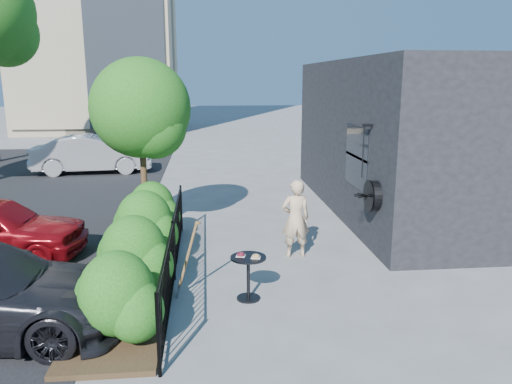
{
  "coord_description": "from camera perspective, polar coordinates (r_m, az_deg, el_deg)",
  "views": [
    {
      "loc": [
        -0.88,
        -8.48,
        3.52
      ],
      "look_at": [
        0.14,
        1.68,
        1.2
      ],
      "focal_mm": 35.0,
      "sensor_mm": 36.0,
      "label": 1
    }
  ],
  "objects": [
    {
      "name": "shovel",
      "position": [
        8.33,
        -8.0,
        -8.04
      ],
      "size": [
        0.44,
        0.17,
        1.31
      ],
      "color": "brown",
      "rests_on": "ground"
    },
    {
      "name": "planting_bed",
      "position": [
        9.26,
        -13.68,
        -9.66
      ],
      "size": [
        1.3,
        6.0,
        0.08
      ],
      "primitive_type": "cube",
      "color": "#382616",
      "rests_on": "ground"
    },
    {
      "name": "shrubs",
      "position": [
        9.12,
        -13.19,
        -5.58
      ],
      "size": [
        1.1,
        5.6,
        1.24
      ],
      "color": "#215814",
      "rests_on": "ground"
    },
    {
      "name": "woman",
      "position": [
        10.01,
        4.54,
        -3.05
      ],
      "size": [
        0.6,
        0.42,
        1.59
      ],
      "primitive_type": "imported",
      "rotation": [
        0.0,
        0.0,
        3.21
      ],
      "color": "#D5B28A",
      "rests_on": "ground"
    },
    {
      "name": "shop_building",
      "position": [
        14.54,
        20.42,
        6.0
      ],
      "size": [
        6.22,
        9.0,
        4.0
      ],
      "color": "black",
      "rests_on": "ground"
    },
    {
      "name": "cafe_table",
      "position": [
        8.16,
        -0.88,
        -8.89
      ],
      "size": [
        0.58,
        0.58,
        0.78
      ],
      "rotation": [
        0.0,
        0.0,
        -0.22
      ],
      "color": "black",
      "rests_on": "ground"
    },
    {
      "name": "patio_tree",
      "position": [
        11.35,
        -12.73,
        8.66
      ],
      "size": [
        2.2,
        2.2,
        3.94
      ],
      "color": "#3F2B19",
      "rests_on": "ground"
    },
    {
      "name": "fence",
      "position": [
        9.01,
        -9.41,
        -6.57
      ],
      "size": [
        0.05,
        6.05,
        1.1
      ],
      "color": "black",
      "rests_on": "ground"
    },
    {
      "name": "car_silver",
      "position": [
        20.07,
        -18.18,
        4.15
      ],
      "size": [
        4.51,
        1.92,
        1.45
      ],
      "primitive_type": "imported",
      "rotation": [
        0.0,
        0.0,
        1.66
      ],
      "color": "#A6A6AA",
      "rests_on": "ground"
    },
    {
      "name": "ground",
      "position": [
        9.23,
        0.18,
        -9.63
      ],
      "size": [
        120.0,
        120.0,
        0.0
      ],
      "primitive_type": "plane",
      "color": "gray",
      "rests_on": "ground"
    }
  ]
}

